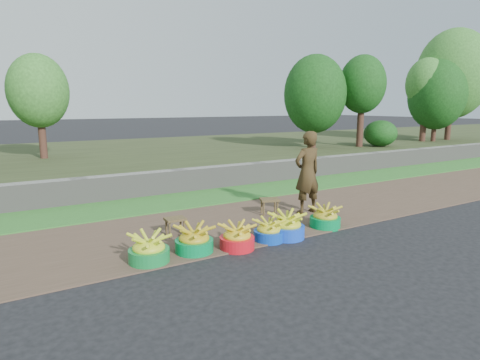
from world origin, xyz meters
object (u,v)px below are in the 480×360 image
basin_b (194,241)px  vendor_woman (307,173)px  basin_a (149,250)px  stool_left (175,221)px  basin_d (269,231)px  basin_e (287,226)px  stool_right (270,202)px  basin_c (237,238)px  basin_f (325,218)px

basin_b → vendor_woman: 2.87m
basin_a → stool_left: bearing=50.4°
basin_a → basin_d: 1.84m
basin_b → stool_left: size_ratio=1.66×
basin_e → stool_right: size_ratio=1.32×
basin_d → basin_e: (0.33, -0.03, 0.03)m
basin_b → basin_c: basin_b is taller
stool_right → basin_e: bearing=-113.1°
basin_a → basin_b: 0.66m
basin_e → stool_right: bearing=66.9°
basin_c → stool_left: basin_c is taller
basin_a → basin_b: bearing=2.6°
vendor_woman → basin_e: bearing=38.8°
basin_b → basin_d: 1.19m
basin_b → basin_e: bearing=-5.5°
basin_c → basin_e: bearing=1.5°
basin_c → basin_d: basin_c is taller
basin_d → stool_left: 1.48m
stool_right → basin_c: bearing=-139.3°
basin_a → basin_c: bearing=-6.4°
basin_a → basin_f: size_ratio=1.04×
basin_c → vendor_woman: (2.09, 0.96, 0.63)m
basin_d → basin_f: size_ratio=0.90×
basin_c → stool_right: bearing=40.7°
basin_d → basin_f: bearing=3.1°
basin_c → basin_d: (0.59, 0.05, -0.01)m
basin_d → vendor_woman: size_ratio=0.30×
basin_a → stool_right: bearing=22.1°
vendor_woman → basin_f: bearing=70.6°
basin_c → stool_left: 1.14m
basin_b → stool_right: bearing=27.6°
stool_left → vendor_woman: size_ratio=0.21×
basin_d → stool_right: (0.84, 1.18, 0.11)m
basin_c → basin_f: bearing=3.7°
basin_c → stool_right: (1.43, 1.23, 0.09)m
basin_f → stool_right: basin_f is taller
stool_right → vendor_woman: 0.89m
basin_f → stool_right: (-0.36, 1.12, 0.09)m
stool_left → basin_d: bearing=-39.9°
basin_b → stool_right: size_ratio=1.30×
basin_b → basin_e: 1.52m
vendor_woman → stool_right: bearing=-22.1°
basin_b → stool_left: 0.83m
basin_e → basin_b: bearing=174.5°
vendor_woman → basin_a: bearing=14.0°
stool_left → vendor_woman: bearing=-0.8°
basin_d → vendor_woman: 1.87m
basin_d → vendor_woman: vendor_woman is taller
basin_f → basin_e: bearing=-174.1°
basin_a → vendor_woman: size_ratio=0.34×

